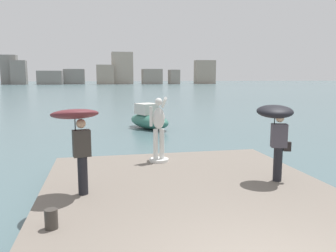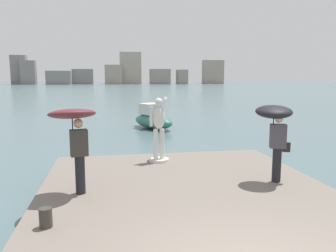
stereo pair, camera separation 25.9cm
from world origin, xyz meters
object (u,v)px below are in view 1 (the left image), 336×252
object	(u,v)px
statue_white_figure	(159,131)
onlooker_left	(77,127)
boat_mid	(149,119)
mooring_bollard	(51,219)
onlooker_right	(276,122)

from	to	relation	value
statue_white_figure	onlooker_left	size ratio (longest dim) A/B	1.01
statue_white_figure	boat_mid	size ratio (longest dim) A/B	0.55
mooring_bollard	boat_mid	bearing A→B (deg)	74.78
statue_white_figure	onlooker_right	bearing A→B (deg)	-45.28
boat_mid	onlooker_right	bearing A→B (deg)	-83.00
onlooker_right	onlooker_left	bearing A→B (deg)	-179.26
boat_mid	mooring_bollard	bearing A→B (deg)	-105.22
mooring_bollard	boat_mid	distance (m)	14.35
statue_white_figure	boat_mid	bearing A→B (deg)	83.54
statue_white_figure	onlooker_left	distance (m)	3.55
statue_white_figure	onlooker_left	xyz separation A→B (m)	(-2.30, -2.64, 0.58)
statue_white_figure	onlooker_left	world-z (taller)	statue_white_figure
onlooker_left	boat_mid	bearing A→B (deg)	74.44
mooring_bollard	boat_mid	size ratio (longest dim) A/B	0.10
onlooker_right	mooring_bollard	world-z (taller)	onlooker_right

